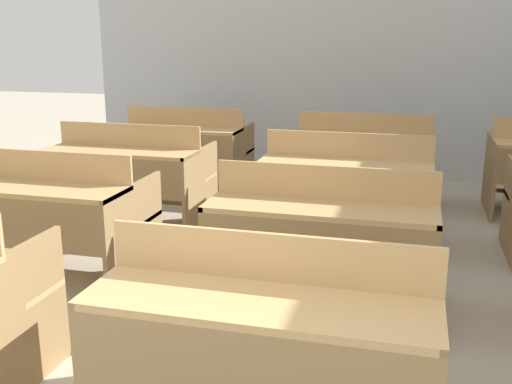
{
  "coord_description": "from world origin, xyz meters",
  "views": [
    {
      "loc": [
        0.71,
        -0.69,
        1.62
      ],
      "look_at": [
        -0.13,
        2.47,
        0.77
      ],
      "focal_mm": 42.0,
      "sensor_mm": 36.0,
      "label": 1
    }
  ],
  "objects_px": {
    "bench_front_center": "(269,337)",
    "bench_back_left": "(185,147)",
    "bench_third_center": "(347,186)",
    "bench_third_left": "(130,172)",
    "bench_back_center": "(363,157)",
    "bench_second_center": "(323,236)",
    "bench_second_left": "(44,214)"
  },
  "relations": [
    {
      "from": "bench_third_center",
      "to": "bench_back_center",
      "type": "relative_size",
      "value": 1.0
    },
    {
      "from": "bench_second_left",
      "to": "bench_second_center",
      "type": "relative_size",
      "value": 1.0
    },
    {
      "from": "bench_back_center",
      "to": "bench_second_center",
      "type": "bearing_deg",
      "value": -90.3
    },
    {
      "from": "bench_second_center",
      "to": "bench_third_left",
      "type": "height_order",
      "value": "same"
    },
    {
      "from": "bench_third_left",
      "to": "bench_back_left",
      "type": "relative_size",
      "value": 1.0
    },
    {
      "from": "bench_third_left",
      "to": "bench_third_center",
      "type": "distance_m",
      "value": 1.87
    },
    {
      "from": "bench_third_center",
      "to": "bench_back_center",
      "type": "height_order",
      "value": "same"
    },
    {
      "from": "bench_second_center",
      "to": "bench_third_center",
      "type": "distance_m",
      "value": 1.25
    },
    {
      "from": "bench_second_center",
      "to": "bench_back_center",
      "type": "relative_size",
      "value": 1.0
    },
    {
      "from": "bench_third_center",
      "to": "bench_third_left",
      "type": "bearing_deg",
      "value": 179.86
    },
    {
      "from": "bench_front_center",
      "to": "bench_third_left",
      "type": "xyz_separation_m",
      "value": [
        -1.85,
        2.52,
        0.0
      ]
    },
    {
      "from": "bench_second_center",
      "to": "bench_front_center",
      "type": "bearing_deg",
      "value": -91.02
    },
    {
      "from": "bench_front_center",
      "to": "bench_second_left",
      "type": "bearing_deg",
      "value": 145.87
    },
    {
      "from": "bench_front_center",
      "to": "bench_third_left",
      "type": "height_order",
      "value": "same"
    },
    {
      "from": "bench_back_center",
      "to": "bench_second_left",
      "type": "bearing_deg",
      "value": -126.82
    },
    {
      "from": "bench_front_center",
      "to": "bench_back_center",
      "type": "xyz_separation_m",
      "value": [
        0.04,
        3.76,
        0.0
      ]
    },
    {
      "from": "bench_third_center",
      "to": "bench_front_center",
      "type": "bearing_deg",
      "value": -90.36
    },
    {
      "from": "bench_front_center",
      "to": "bench_back_left",
      "type": "xyz_separation_m",
      "value": [
        -1.85,
        3.79,
        0.0
      ]
    },
    {
      "from": "bench_front_center",
      "to": "bench_third_center",
      "type": "relative_size",
      "value": 1.0
    },
    {
      "from": "bench_front_center",
      "to": "bench_back_left",
      "type": "bearing_deg",
      "value": 115.97
    },
    {
      "from": "bench_front_center",
      "to": "bench_third_left",
      "type": "relative_size",
      "value": 1.0
    },
    {
      "from": "bench_third_left",
      "to": "bench_back_center",
      "type": "height_order",
      "value": "same"
    },
    {
      "from": "bench_second_center",
      "to": "bench_second_left",
      "type": "bearing_deg",
      "value": -179.48
    },
    {
      "from": "bench_second_left",
      "to": "bench_front_center",
      "type": "bearing_deg",
      "value": -34.13
    },
    {
      "from": "bench_second_center",
      "to": "bench_back_left",
      "type": "xyz_separation_m",
      "value": [
        -1.87,
        2.52,
        0.0
      ]
    },
    {
      "from": "bench_back_left",
      "to": "bench_second_center",
      "type": "bearing_deg",
      "value": -53.48
    },
    {
      "from": "bench_second_center",
      "to": "bench_back_left",
      "type": "bearing_deg",
      "value": 126.52
    },
    {
      "from": "bench_second_left",
      "to": "bench_third_center",
      "type": "height_order",
      "value": "same"
    },
    {
      "from": "bench_third_center",
      "to": "bench_back_left",
      "type": "bearing_deg",
      "value": 145.69
    },
    {
      "from": "bench_third_center",
      "to": "bench_back_left",
      "type": "distance_m",
      "value": 2.25
    },
    {
      "from": "bench_second_left",
      "to": "bench_second_center",
      "type": "xyz_separation_m",
      "value": [
        1.86,
        0.02,
        0.0
      ]
    },
    {
      "from": "bench_front_center",
      "to": "bench_second_left",
      "type": "height_order",
      "value": "same"
    }
  ]
}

